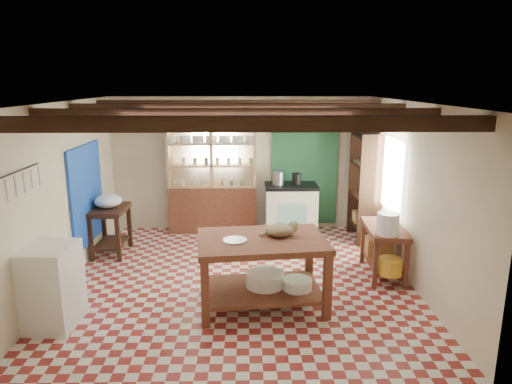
{
  "coord_description": "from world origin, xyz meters",
  "views": [
    {
      "loc": [
        0.12,
        -6.3,
        2.88
      ],
      "look_at": [
        0.26,
        0.3,
        1.27
      ],
      "focal_mm": 32.0,
      "sensor_mm": 36.0,
      "label": 1
    }
  ],
  "objects_px": {
    "prep_table": "(111,231)",
    "stove": "(291,209)",
    "cat": "(281,230)",
    "work_table": "(262,272)",
    "right_counter": "(383,251)",
    "white_cabinet": "(52,286)"
  },
  "relations": [
    {
      "from": "stove",
      "to": "cat",
      "type": "height_order",
      "value": "cat"
    },
    {
      "from": "prep_table",
      "to": "stove",
      "type": "bearing_deg",
      "value": 18.9
    },
    {
      "from": "work_table",
      "to": "cat",
      "type": "relative_size",
      "value": 4.32
    },
    {
      "from": "work_table",
      "to": "right_counter",
      "type": "distance_m",
      "value": 2.09
    },
    {
      "from": "right_counter",
      "to": "work_table",
      "type": "bearing_deg",
      "value": -149.82
    },
    {
      "from": "work_table",
      "to": "right_counter",
      "type": "bearing_deg",
      "value": 20.4
    },
    {
      "from": "stove",
      "to": "white_cabinet",
      "type": "height_order",
      "value": "white_cabinet"
    },
    {
      "from": "white_cabinet",
      "to": "cat",
      "type": "height_order",
      "value": "cat"
    },
    {
      "from": "right_counter",
      "to": "stove",
      "type": "bearing_deg",
      "value": 125.0
    },
    {
      "from": "prep_table",
      "to": "cat",
      "type": "distance_m",
      "value": 3.35
    },
    {
      "from": "work_table",
      "to": "stove",
      "type": "xyz_separation_m",
      "value": [
        0.65,
        2.93,
        0.02
      ]
    },
    {
      "from": "work_table",
      "to": "stove",
      "type": "relative_size",
      "value": 1.65
    },
    {
      "from": "prep_table",
      "to": "cat",
      "type": "height_order",
      "value": "cat"
    },
    {
      "from": "right_counter",
      "to": "cat",
      "type": "bearing_deg",
      "value": -148.57
    },
    {
      "from": "white_cabinet",
      "to": "right_counter",
      "type": "xyz_separation_m",
      "value": [
        4.4,
        1.38,
        -0.11
      ]
    },
    {
      "from": "stove",
      "to": "right_counter",
      "type": "xyz_separation_m",
      "value": [
        1.22,
        -2.0,
        -0.1
      ]
    },
    {
      "from": "prep_table",
      "to": "right_counter",
      "type": "distance_m",
      "value": 4.49
    },
    {
      "from": "stove",
      "to": "cat",
      "type": "distance_m",
      "value": 2.93
    },
    {
      "from": "prep_table",
      "to": "cat",
      "type": "relative_size",
      "value": 2.17
    },
    {
      "from": "stove",
      "to": "prep_table",
      "type": "bearing_deg",
      "value": -162.02
    },
    {
      "from": "prep_table",
      "to": "cat",
      "type": "bearing_deg",
      "value": -32.74
    },
    {
      "from": "white_cabinet",
      "to": "cat",
      "type": "xyz_separation_m",
      "value": [
        2.77,
        0.52,
        0.51
      ]
    }
  ]
}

